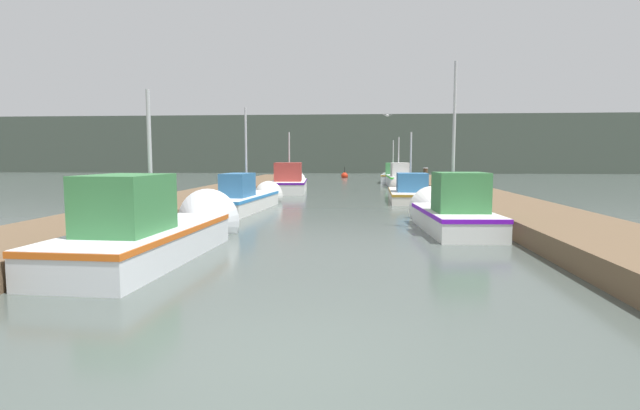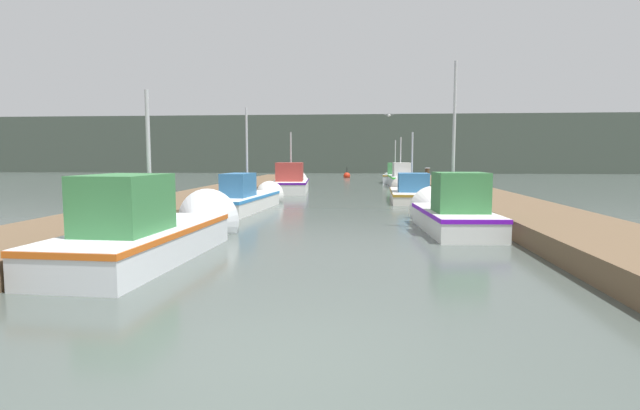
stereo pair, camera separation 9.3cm
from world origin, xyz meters
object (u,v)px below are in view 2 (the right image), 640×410
Objects in this scene: mooring_piling_1 at (299,174)px; mooring_piling_3 at (457,192)px; fishing_boat_0 at (158,230)px; fishing_boat_4 at (291,182)px; channel_buoy at (347,176)px; fishing_boat_5 at (400,178)px; fishing_boat_2 at (249,198)px; mooring_piling_0 at (427,179)px; fishing_boat_1 at (450,212)px; mooring_piling_2 at (298,172)px; fishing_boat_3 at (411,192)px; fishing_boat_6 at (395,176)px; seagull_lead at (389,115)px.

mooring_piling_3 reaches higher than mooring_piling_1.
fishing_boat_0 is 1.00× the size of fishing_boat_4.
mooring_piling_3 is 0.94× the size of channel_buoy.
fishing_boat_5 is 12.67m from channel_buoy.
mooring_piling_3 is (9.06, -20.50, 0.05)m from mooring_piling_1.
channel_buoy is (-5.26, 25.07, -0.36)m from mooring_piling_3.
fishing_boat_2 reaches higher than mooring_piling_0.
fishing_boat_1 is 27.87m from mooring_piling_2.
fishing_boat_0 is 14.85m from fishing_boat_3.
mooring_piling_3 is (1.57, -2.78, 0.20)m from fishing_boat_3.
fishing_boat_3 is 5.33× the size of channel_buoy.
mooring_piling_2 is at bearing 166.73° from fishing_boat_6.
mooring_piling_1 is (-7.67, 27.16, 0.03)m from fishing_boat_1.
fishing_boat_6 is at bearing -20.85° from mooring_piling_1.
fishing_boat_0 is at bearing -87.69° from mooring_piling_2.
fishing_boat_3 is at bearing -66.56° from mooring_piling_2.
fishing_boat_1 is 0.82× the size of fishing_boat_3.
fishing_boat_2 reaches higher than mooring_piling_2.
fishing_boat_3 reaches higher than channel_buoy.
mooring_piling_1 is at bearing 114.39° from fishing_boat_3.
seagull_lead is at bearing -80.76° from channel_buoy.
seagull_lead is at bearing 107.85° from mooring_piling_3.
mooring_piling_2 is 1.33× the size of mooring_piling_3.
fishing_boat_5 is at bearing 86.06° from fishing_boat_1.
channel_buoy is (-3.93, 12.04, -0.34)m from fishing_boat_5.
fishing_boat_3 is 7.55m from fishing_boat_4.
fishing_boat_0 is 30.83m from mooring_piling_2.
fishing_boat_5 is 4.55m from fishing_boat_6.
fishing_boat_0 reaches higher than mooring_piling_3.
fishing_boat_6 is at bearing 98.69° from mooring_piling_0.
mooring_piling_2 is at bearing 102.26° from fishing_boat_1.
fishing_boat_0 is 4.63× the size of mooring_piling_0.
fishing_boat_2 is at bearing -114.11° from fishing_boat_5.
fishing_boat_6 is 8.21m from mooring_piling_1.
fishing_boat_0 is 24.58m from fishing_boat_5.
fishing_boat_2 is 0.99× the size of fishing_boat_5.
fishing_boat_1 reaches higher than mooring_piling_0.
seagull_lead reaches higher than fishing_boat_2.
fishing_boat_1 is at bearing -94.83° from mooring_piling_0.
fishing_boat_2 reaches higher than channel_buoy.
fishing_boat_4 is (0.10, 17.82, 0.02)m from fishing_boat_0.
mooring_piling_2 is 1.25× the size of channel_buoy.
mooring_piling_1 is at bearing -89.61° from seagull_lead.
fishing_boat_4 reaches higher than fishing_boat_0.
mooring_piling_3 is 25.61m from channel_buoy.
mooring_piling_3 is at bearing -66.17° from mooring_piling_1.
fishing_boat_4 is 8.70m from fishing_boat_5.
fishing_boat_4 reaches higher than mooring_piling_3.
fishing_boat_3 reaches higher than mooring_piling_1.
fishing_boat_1 is 19.69m from fishing_boat_5.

